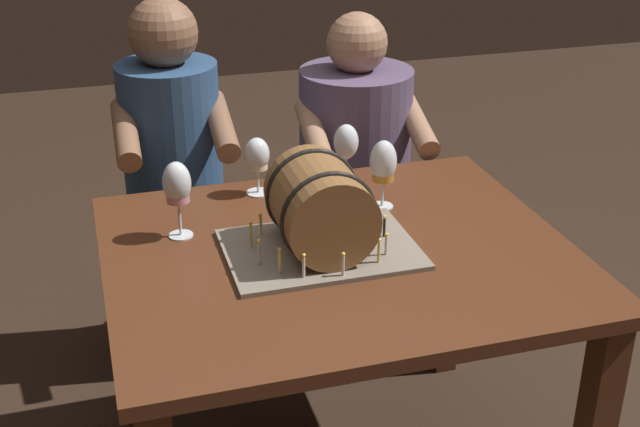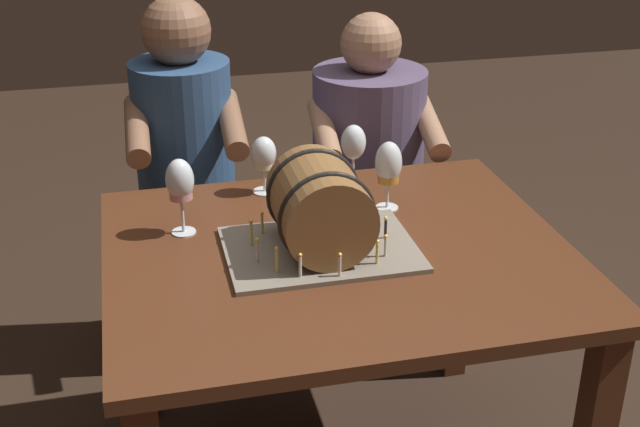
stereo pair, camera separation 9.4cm
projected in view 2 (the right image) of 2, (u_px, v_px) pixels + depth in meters
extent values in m
cube|color=#562D19|center=(339.00, 256.00, 2.06)|extent=(1.12, 0.94, 0.03)
cube|color=#562D19|center=(137.00, 319.00, 2.48)|extent=(0.07, 0.07, 0.70)
cube|color=#562D19|center=(458.00, 279.00, 2.68)|extent=(0.07, 0.07, 0.70)
cube|color=gray|center=(320.00, 249.00, 2.05)|extent=(0.46, 0.33, 0.01)
cylinder|color=brown|center=(320.00, 206.00, 2.00)|extent=(0.22, 0.26, 0.22)
cylinder|color=#4F371E|center=(334.00, 230.00, 1.88)|extent=(0.19, 0.00, 0.19)
cylinder|color=#4F371E|center=(308.00, 184.00, 2.11)|extent=(0.19, 0.00, 0.19)
torus|color=black|center=(327.00, 219.00, 1.93)|extent=(0.23, 0.01, 0.23)
torus|color=black|center=(313.00, 193.00, 2.06)|extent=(0.23, 0.01, 0.23)
cylinder|color=black|center=(385.00, 229.00, 2.07)|extent=(0.01, 0.01, 0.05)
sphere|color=#F9C64C|center=(386.00, 218.00, 2.06)|extent=(0.01, 0.01, 0.01)
cylinder|color=#D64C47|center=(373.00, 219.00, 2.12)|extent=(0.01, 0.01, 0.05)
sphere|color=#F9C64C|center=(373.00, 207.00, 2.10)|extent=(0.01, 0.01, 0.01)
cylinder|color=#D64C47|center=(341.00, 212.00, 2.16)|extent=(0.01, 0.01, 0.05)
sphere|color=#F9C64C|center=(342.00, 201.00, 2.15)|extent=(0.01, 0.01, 0.01)
cylinder|color=#EAD666|center=(316.00, 211.00, 2.17)|extent=(0.01, 0.01, 0.05)
sphere|color=#F9C64C|center=(316.00, 201.00, 2.15)|extent=(0.01, 0.01, 0.01)
cylinder|color=#D64C47|center=(286.00, 213.00, 2.14)|extent=(0.01, 0.01, 0.06)
sphere|color=#F9C64C|center=(286.00, 200.00, 2.13)|extent=(0.01, 0.01, 0.01)
cylinder|color=#EAD666|center=(262.00, 224.00, 2.09)|extent=(0.01, 0.01, 0.05)
sphere|color=#F9C64C|center=(262.00, 213.00, 2.08)|extent=(0.01, 0.01, 0.01)
cylinder|color=#EAD666|center=(251.00, 234.00, 2.04)|extent=(0.01, 0.01, 0.06)
sphere|color=#F9C64C|center=(251.00, 221.00, 2.02)|extent=(0.01, 0.01, 0.01)
cylinder|color=silver|center=(258.00, 252.00, 1.96)|extent=(0.01, 0.01, 0.05)
sphere|color=#F9C64C|center=(257.00, 240.00, 1.95)|extent=(0.01, 0.01, 0.01)
cylinder|color=#EAD666|center=(277.00, 261.00, 1.92)|extent=(0.01, 0.01, 0.05)
sphere|color=#F9C64C|center=(276.00, 248.00, 1.90)|extent=(0.01, 0.01, 0.01)
cylinder|color=silver|center=(300.00, 267.00, 1.90)|extent=(0.01, 0.01, 0.05)
sphere|color=#F9C64C|center=(300.00, 255.00, 1.89)|extent=(0.01, 0.01, 0.01)
cylinder|color=silver|center=(340.00, 266.00, 1.90)|extent=(0.01, 0.01, 0.05)
sphere|color=#F9C64C|center=(340.00, 255.00, 1.89)|extent=(0.01, 0.01, 0.01)
cylinder|color=#EAD666|center=(377.00, 254.00, 1.96)|extent=(0.01, 0.01, 0.05)
sphere|color=#F9C64C|center=(377.00, 242.00, 1.94)|extent=(0.01, 0.01, 0.01)
cylinder|color=silver|center=(385.00, 247.00, 1.99)|extent=(0.01, 0.01, 0.05)
sphere|color=#F9C64C|center=(386.00, 236.00, 1.98)|extent=(0.01, 0.01, 0.01)
cylinder|color=white|center=(184.00, 232.00, 2.13)|extent=(0.06, 0.06, 0.00)
cylinder|color=white|center=(183.00, 216.00, 2.11)|extent=(0.01, 0.01, 0.09)
ellipsoid|color=white|center=(180.00, 180.00, 2.07)|extent=(0.07, 0.07, 0.11)
cylinder|color=pink|center=(181.00, 190.00, 2.08)|extent=(0.06, 0.06, 0.04)
cylinder|color=white|center=(387.00, 208.00, 2.26)|extent=(0.06, 0.06, 0.00)
cylinder|color=white|center=(387.00, 195.00, 2.25)|extent=(0.01, 0.01, 0.07)
ellipsoid|color=white|center=(389.00, 163.00, 2.21)|extent=(0.07, 0.07, 0.11)
cylinder|color=#C6842D|center=(388.00, 174.00, 2.22)|extent=(0.06, 0.06, 0.04)
cylinder|color=white|center=(265.00, 191.00, 2.36)|extent=(0.07, 0.07, 0.00)
cylinder|color=white|center=(265.00, 180.00, 2.34)|extent=(0.01, 0.01, 0.07)
ellipsoid|color=white|center=(264.00, 153.00, 2.31)|extent=(0.07, 0.07, 0.09)
cylinder|color=beige|center=(264.00, 160.00, 2.32)|extent=(0.06, 0.06, 0.04)
cylinder|color=white|center=(353.00, 185.00, 2.40)|extent=(0.07, 0.07, 0.00)
cylinder|color=white|center=(353.00, 172.00, 2.38)|extent=(0.01, 0.01, 0.08)
ellipsoid|color=white|center=(353.00, 142.00, 2.34)|extent=(0.07, 0.07, 0.10)
cube|color=#1B2D46|center=(195.00, 285.00, 2.89)|extent=(0.34, 0.32, 0.45)
cylinder|color=#2D4C75|center=(185.00, 148.00, 2.68)|extent=(0.32, 0.32, 0.56)
sphere|color=brown|center=(176.00, 31.00, 2.51)|extent=(0.21, 0.21, 0.21)
cylinder|color=brown|center=(232.00, 124.00, 2.53)|extent=(0.08, 0.31, 0.14)
cylinder|color=brown|center=(137.00, 130.00, 2.48)|extent=(0.08, 0.31, 0.14)
cube|color=#372D40|center=(365.00, 265.00, 3.02)|extent=(0.34, 0.32, 0.45)
cylinder|color=#5B4C6B|center=(368.00, 142.00, 2.82)|extent=(0.41, 0.41, 0.49)
sphere|color=#A87A5B|center=(371.00, 44.00, 2.67)|extent=(0.20, 0.20, 0.20)
cylinder|color=#A87A5B|center=(429.00, 126.00, 2.67)|extent=(0.10, 0.31, 0.14)
cylinder|color=#A87A5B|center=(324.00, 131.00, 2.63)|extent=(0.10, 0.31, 0.14)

